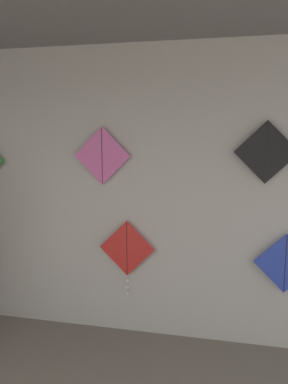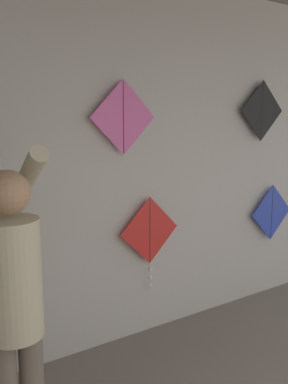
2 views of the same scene
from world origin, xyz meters
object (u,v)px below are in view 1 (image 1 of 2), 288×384
at_px(kite_2, 285,264).
at_px(kite_5, 266,152).
at_px(kite_1, 127,252).
at_px(kite_4, 102,156).

height_order(kite_2, kite_5, kite_5).
relative_size(kite_1, kite_5, 1.38).
relative_size(kite_2, kite_4, 1.00).
height_order(kite_1, kite_2, kite_1).
distance_m(kite_4, kite_5, 1.48).
bearing_deg(kite_4, kite_1, -0.25).
xyz_separation_m(kite_2, kite_5, (-0.21, 0.00, 0.98)).
xyz_separation_m(kite_1, kite_5, (1.25, 0.00, 0.98)).
bearing_deg(kite_2, kite_1, -179.96).
xyz_separation_m(kite_1, kite_4, (-0.24, 0.00, 0.93)).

